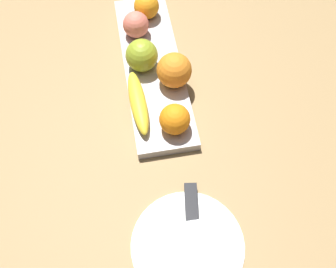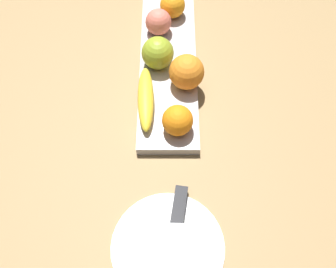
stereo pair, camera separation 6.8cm
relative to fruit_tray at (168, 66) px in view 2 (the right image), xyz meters
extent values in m
plane|color=#96774A|center=(0.00, -0.02, -0.01)|extent=(2.40, 2.40, 0.00)
cube|color=#BAB4B7|center=(0.00, 0.00, 0.00)|extent=(0.44, 0.13, 0.02)
sphere|color=#8EA327|center=(0.00, -0.03, 0.05)|extent=(0.07, 0.07, 0.07)
ellipsoid|color=yellow|center=(0.11, -0.05, 0.03)|extent=(0.16, 0.04, 0.03)
sphere|color=orange|center=(0.06, 0.04, 0.05)|extent=(0.08, 0.08, 0.08)
sphere|color=orange|center=(-0.15, 0.01, 0.04)|extent=(0.06, 0.06, 0.06)
sphere|color=orange|center=(0.18, 0.02, 0.04)|extent=(0.06, 0.06, 0.06)
sphere|color=#E0715D|center=(-0.10, -0.03, 0.04)|extent=(0.06, 0.06, 0.06)
cylinder|color=white|center=(0.41, 0.00, -0.01)|extent=(0.20, 0.20, 0.01)
cube|color=white|center=(0.44, 0.00, 0.01)|extent=(0.12, 0.11, 0.03)
cube|color=silver|center=(0.40, 0.01, 0.00)|extent=(0.15, 0.04, 0.00)
cube|color=black|center=(0.35, 0.02, 0.00)|extent=(0.09, 0.04, 0.01)
camera|label=1|loc=(0.59, -0.07, 0.71)|focal=42.47mm
camera|label=2|loc=(0.60, 0.00, 0.71)|focal=42.47mm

